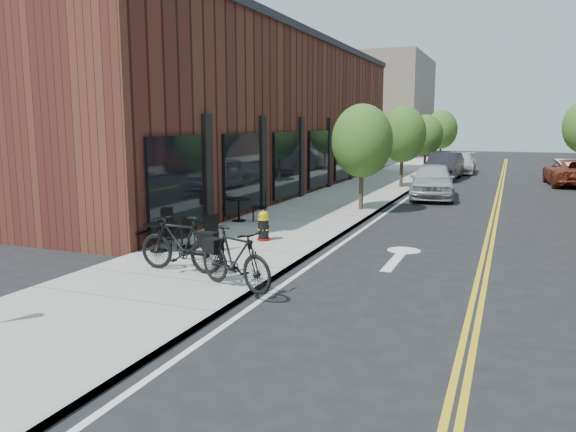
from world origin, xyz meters
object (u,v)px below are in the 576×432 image
at_px(bistro_set_b, 188,229).
at_px(parked_car_a, 432,181).
at_px(bicycle_left, 181,244).
at_px(bistro_set_c, 239,206).
at_px(fire_hydrant, 264,226).
at_px(parked_car_b, 444,166).
at_px(bistro_set_a, 158,233).
at_px(bicycle_right, 235,258).
at_px(parked_car_far, 571,172).
at_px(parked_car_c, 460,163).

xyz_separation_m(bistro_set_b, parked_car_a, (4.34, 12.85, 0.19)).
height_order(bicycle_left, bistro_set_c, bicycle_left).
bearing_deg(fire_hydrant, parked_car_b, 67.21).
distance_m(bicycle_left, bistro_set_a, 2.10).
height_order(bistro_set_a, bistro_set_b, bistro_set_b).
bearing_deg(parked_car_b, parked_car_a, -84.20).
height_order(fire_hydrant, bistro_set_b, bistro_set_b).
height_order(bistro_set_a, bistro_set_c, bistro_set_c).
height_order(bistro_set_c, parked_car_b, parked_car_b).
distance_m(bicycle_right, bistro_set_b, 3.90).
bearing_deg(bistro_set_c, fire_hydrant, -72.02).
bearing_deg(parked_car_far, bistro_set_c, 52.35).
distance_m(bicycle_left, bistro_set_b, 2.36).
relative_size(bicycle_right, bistro_set_a, 1.19).
xyz_separation_m(fire_hydrant, parked_car_b, (2.45, 20.26, 0.28)).
bearing_deg(bicycle_right, bistro_set_c, 48.61).
relative_size(parked_car_b, parked_car_far, 0.95).
height_order(bicycle_left, parked_car_far, parked_car_far).
bearing_deg(parked_car_b, parked_car_c, 86.79).
bearing_deg(parked_car_a, parked_car_b, 86.53).
distance_m(fire_hydrant, bicycle_left, 3.60).
bearing_deg(parked_car_b, bicycle_left, -93.88).
bearing_deg(bistro_set_a, parked_car_b, 81.13).
bearing_deg(bicycle_left, parked_car_far, 158.37).
distance_m(fire_hydrant, parked_car_b, 20.41).
bearing_deg(bicycle_right, fire_hydrant, 39.78).
relative_size(fire_hydrant, parked_car_c, 0.17).
height_order(bistro_set_b, bistro_set_c, bistro_set_c).
distance_m(fire_hydrant, bistro_set_a, 2.85).
height_order(bistro_set_c, parked_car_c, parked_car_c).
xyz_separation_m(bicycle_left, parked_car_a, (3.23, 14.93, 0.05)).
bearing_deg(parked_car_b, bistro_set_a, -98.15).
relative_size(bicycle_right, parked_car_far, 0.39).
bearing_deg(bistro_set_c, bistro_set_b, -102.72).
height_order(parked_car_a, parked_car_b, parked_car_b).
relative_size(bistro_set_b, parked_car_c, 0.38).
bearing_deg(fire_hydrant, bistro_set_b, -148.80).
xyz_separation_m(bicycle_left, parked_car_far, (9.32, 22.91, -0.02)).
bearing_deg(parked_car_c, bicycle_right, -93.94).
relative_size(bistro_set_b, parked_car_a, 0.39).
bearing_deg(parked_car_a, parked_car_c, 83.38).
distance_m(bicycle_left, parked_car_c, 28.81).
xyz_separation_m(bistro_set_a, parked_car_a, (4.78, 13.52, 0.21)).
relative_size(fire_hydrant, bicycle_right, 0.42).
relative_size(bistro_set_b, parked_car_b, 0.37).
distance_m(parked_car_b, parked_car_c, 4.81).
xyz_separation_m(parked_car_a, parked_car_far, (6.09, 7.98, -0.08)).
xyz_separation_m(bistro_set_b, parked_car_c, (4.35, 26.55, 0.09)).
distance_m(bistro_set_c, parked_car_c, 23.12).
xyz_separation_m(bistro_set_c, parked_car_a, (4.90, 8.90, 0.17)).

